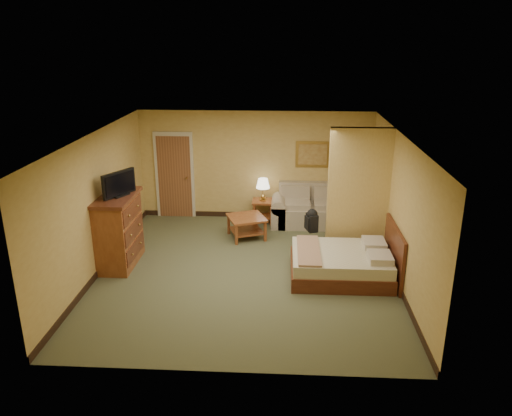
# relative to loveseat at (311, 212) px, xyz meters

# --- Properties ---
(floor) EXTENTS (6.00, 6.00, 0.00)m
(floor) POSITION_rel_loveseat_xyz_m (-1.35, -2.58, -0.31)
(floor) COLOR #525638
(floor) RESTS_ON ground
(ceiling) EXTENTS (6.00, 6.00, 0.00)m
(ceiling) POSITION_rel_loveseat_xyz_m (-1.35, -2.58, 2.29)
(ceiling) COLOR white
(ceiling) RESTS_ON back_wall
(back_wall) EXTENTS (5.50, 0.02, 2.60)m
(back_wall) POSITION_rel_loveseat_xyz_m (-1.35, 0.42, 0.99)
(back_wall) COLOR tan
(back_wall) RESTS_ON floor
(left_wall) EXTENTS (0.02, 6.00, 2.60)m
(left_wall) POSITION_rel_loveseat_xyz_m (-4.10, -2.58, 0.99)
(left_wall) COLOR tan
(left_wall) RESTS_ON floor
(right_wall) EXTENTS (0.02, 6.00, 2.60)m
(right_wall) POSITION_rel_loveseat_xyz_m (1.40, -2.58, 0.99)
(right_wall) COLOR tan
(right_wall) RESTS_ON floor
(partition) EXTENTS (1.20, 0.15, 2.60)m
(partition) POSITION_rel_loveseat_xyz_m (0.80, -1.65, 0.99)
(partition) COLOR tan
(partition) RESTS_ON floor
(door) EXTENTS (0.94, 0.16, 2.10)m
(door) POSITION_rel_loveseat_xyz_m (-3.30, 0.39, 0.72)
(door) COLOR beige
(door) RESTS_ON floor
(baseboard) EXTENTS (5.50, 0.02, 0.12)m
(baseboard) POSITION_rel_loveseat_xyz_m (-1.35, 0.41, -0.25)
(baseboard) COLOR black
(baseboard) RESTS_ON floor
(loveseat) EXTENTS (1.88, 0.88, 0.95)m
(loveseat) POSITION_rel_loveseat_xyz_m (0.00, 0.00, 0.00)
(loveseat) COLOR tan
(loveseat) RESTS_ON floor
(side_table) EXTENTS (0.50, 0.50, 0.55)m
(side_table) POSITION_rel_loveseat_xyz_m (-1.15, 0.07, 0.05)
(side_table) COLOR brown
(side_table) RESTS_ON floor
(table_lamp) EXTENTS (0.32, 0.32, 0.53)m
(table_lamp) POSITION_rel_loveseat_xyz_m (-1.15, 0.07, 0.64)
(table_lamp) COLOR #B99244
(table_lamp) RESTS_ON side_table
(coffee_table) EXTENTS (0.97, 0.97, 0.49)m
(coffee_table) POSITION_rel_loveseat_xyz_m (-1.46, -0.90, 0.04)
(coffee_table) COLOR brown
(coffee_table) RESTS_ON floor
(wall_picture) EXTENTS (0.80, 0.04, 0.62)m
(wall_picture) POSITION_rel_loveseat_xyz_m (0.00, 0.40, 1.29)
(wall_picture) COLOR #B78E3F
(wall_picture) RESTS_ON back_wall
(dresser) EXTENTS (0.69, 1.31, 1.40)m
(dresser) POSITION_rel_loveseat_xyz_m (-3.82, -2.38, 0.40)
(dresser) COLOR brown
(dresser) RESTS_ON floor
(tv) EXTENTS (0.42, 0.70, 0.47)m
(tv) POSITION_rel_loveseat_xyz_m (-3.72, -2.38, 1.31)
(tv) COLOR black
(tv) RESTS_ON dresser
(bed) EXTENTS (1.89, 1.54, 0.99)m
(bed) POSITION_rel_loveseat_xyz_m (0.48, -2.68, -0.04)
(bed) COLOR #512113
(bed) RESTS_ON floor
(backpack) EXTENTS (0.25, 0.31, 0.47)m
(backpack) POSITION_rel_loveseat_xyz_m (-0.08, -1.65, 0.42)
(backpack) COLOR black
(backpack) RESTS_ON bed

